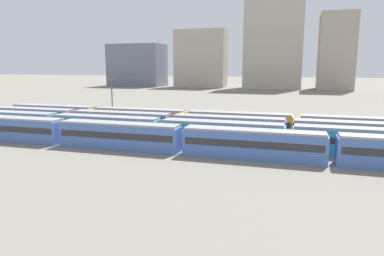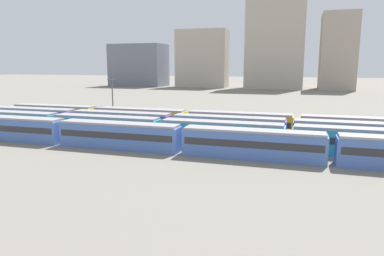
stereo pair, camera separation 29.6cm
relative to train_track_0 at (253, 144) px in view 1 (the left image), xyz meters
name	(u,v)px [view 1 (the left image)]	position (x,y,z in m)	size (l,w,h in m)	color
ground_plane	(55,132)	(-35.94, 7.80, -1.90)	(600.00, 600.00, 0.00)	slate
train_track_0	(253,144)	(0.00, 0.00, 0.00)	(93.60, 3.06, 3.75)	#4C70BC
train_track_1	(222,134)	(-5.14, 5.20, 0.00)	(93.60, 3.06, 3.75)	teal
train_track_2	(172,125)	(-14.64, 10.40, 0.00)	(74.70, 3.06, 3.75)	#6B429E
train_track_3	(296,126)	(5.20, 15.60, 0.00)	(112.50, 3.06, 3.75)	yellow
catenary_pole_1	(112,98)	(-30.42, 18.69, 3.41)	(0.24, 3.20, 9.55)	#4C4C51
distant_building_0	(137,65)	(-81.17, 137.83, 9.54)	(29.54, 18.09, 22.89)	slate
distant_building_1	(201,59)	(-44.49, 137.83, 12.98)	(26.59, 12.14, 29.78)	#B2A899
distant_building_2	(274,43)	(-7.17, 137.83, 20.40)	(27.87, 17.10, 44.62)	#B2A899
distant_building_3	(336,52)	(21.77, 137.83, 15.78)	(15.55, 21.80, 35.36)	#A89989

